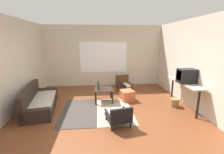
# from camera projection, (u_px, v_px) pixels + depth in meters

# --- Properties ---
(ground_plane) EXTENTS (7.80, 7.80, 0.00)m
(ground_plane) POSITION_uv_depth(u_px,v_px,m) (108.00, 115.00, 4.29)
(ground_plane) COLOR brown
(far_wall_with_window) EXTENTS (5.60, 0.13, 2.70)m
(far_wall_with_window) POSITION_uv_depth(u_px,v_px,m) (103.00, 56.00, 6.94)
(far_wall_with_window) COLOR beige
(far_wall_with_window) RESTS_ON ground
(side_wall_right) EXTENTS (0.12, 6.60, 2.70)m
(side_wall_right) POSITION_uv_depth(u_px,v_px,m) (197.00, 65.00, 4.51)
(side_wall_right) COLOR beige
(side_wall_right) RESTS_ON ground
(side_wall_left) EXTENTS (0.12, 6.60, 2.70)m
(side_wall_left) POSITION_uv_depth(u_px,v_px,m) (6.00, 67.00, 4.03)
(side_wall_left) COLOR beige
(side_wall_left) RESTS_ON ground
(area_rug) EXTENTS (2.06, 1.82, 0.01)m
(area_rug) POSITION_uv_depth(u_px,v_px,m) (97.00, 111.00, 4.54)
(area_rug) COLOR #38332D
(area_rug) RESTS_ON ground
(couch) EXTENTS (1.06, 2.08, 0.71)m
(couch) POSITION_uv_depth(u_px,v_px,m) (39.00, 102.00, 4.67)
(couch) COLOR black
(couch) RESTS_ON ground
(coffee_table) EXTENTS (0.63, 0.63, 0.45)m
(coffee_table) POSITION_uv_depth(u_px,v_px,m) (104.00, 91.00, 5.21)
(coffee_table) COLOR black
(coffee_table) RESTS_ON ground
(armchair_by_window) EXTENTS (0.68, 0.67, 0.62)m
(armchair_by_window) POSITION_uv_depth(u_px,v_px,m) (123.00, 84.00, 6.43)
(armchair_by_window) COLOR #472D19
(armchair_by_window) RESTS_ON ground
(armchair_striped_foreground) EXTENTS (0.65, 0.71, 0.53)m
(armchair_striped_foreground) POSITION_uv_depth(u_px,v_px,m) (119.00, 116.00, 3.73)
(armchair_striped_foreground) COLOR black
(armchair_striped_foreground) RESTS_ON ground
(ottoman_orange) EXTENTS (0.50, 0.50, 0.36)m
(ottoman_orange) POSITION_uv_depth(u_px,v_px,m) (127.00, 95.00, 5.32)
(ottoman_orange) COLOR #BC5633
(ottoman_orange) RESTS_ON ground
(console_shelf) EXTENTS (0.38, 1.55, 0.82)m
(console_shelf) POSITION_uv_depth(u_px,v_px,m) (184.00, 85.00, 4.66)
(console_shelf) COLOR #B2AD9E
(console_shelf) RESTS_ON ground
(crt_television) EXTENTS (0.52, 0.34, 0.41)m
(crt_television) POSITION_uv_depth(u_px,v_px,m) (187.00, 76.00, 4.51)
(crt_television) COLOR black
(crt_television) RESTS_ON console_shelf
(clay_vase) EXTENTS (0.18, 0.18, 0.33)m
(clay_vase) POSITION_uv_depth(u_px,v_px,m) (180.00, 76.00, 4.88)
(clay_vase) COLOR #935B38
(clay_vase) RESTS_ON console_shelf
(glass_bottle) EXTENTS (0.06, 0.06, 0.32)m
(glass_bottle) POSITION_uv_depth(u_px,v_px,m) (98.00, 86.00, 5.06)
(glass_bottle) COLOR #194723
(glass_bottle) RESTS_ON coffee_table
(wicker_basket) EXTENTS (0.27, 0.27, 0.26)m
(wicker_basket) POSITION_uv_depth(u_px,v_px,m) (174.00, 103.00, 4.84)
(wicker_basket) COLOR olive
(wicker_basket) RESTS_ON ground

